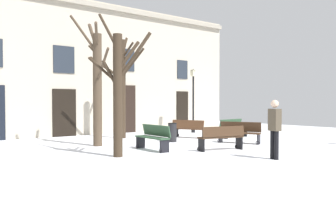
{
  "coord_description": "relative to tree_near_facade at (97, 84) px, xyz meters",
  "views": [
    {
      "loc": [
        -9.08,
        -10.08,
        1.75
      ],
      "look_at": [
        0.0,
        1.49,
        1.33
      ],
      "focal_mm": 38.6,
      "sensor_mm": 36.0,
      "label": 1
    }
  ],
  "objects": [
    {
      "name": "ground_plane",
      "position": [
        2.5,
        -2.86,
        -2.47
      ],
      "size": [
        29.51,
        29.51,
        0.0
      ],
      "primitive_type": "plane",
      "color": "white"
    },
    {
      "name": "tree_near_facade",
      "position": [
        0.0,
        0.0,
        0.0
      ],
      "size": [
        1.08,
        2.37,
        5.16
      ],
      "color": "#4C3D2D",
      "rests_on": "ground"
    },
    {
      "name": "tree_left_of_center",
      "position": [
        2.37,
        2.06,
        0.06
      ],
      "size": [
        2.15,
        1.84,
        4.94
      ],
      "color": "#382B1E",
      "rests_on": "ground"
    },
    {
      "name": "bench_near_lamp",
      "position": [
        1.02,
        -2.38,
        -1.99
      ],
      "size": [
        0.49,
        1.7,
        0.92
      ],
      "rotation": [
        0.0,
        0.0,
        4.69
      ],
      "color": "#2D4C33",
      "rests_on": "ground"
    },
    {
      "name": "litter_bin",
      "position": [
        3.25,
        -0.71,
        -2.05
      ],
      "size": [
        0.4,
        0.4,
        0.83
      ],
      "color": "black",
      "rests_on": "ground"
    },
    {
      "name": "streetlamp",
      "position": [
        7.19,
        2.3,
        -0.24
      ],
      "size": [
        0.3,
        0.3,
        3.62
      ],
      "color": "black",
      "rests_on": "ground"
    },
    {
      "name": "tree_center",
      "position": [
        -0.74,
        -2.91,
        -0.24
      ],
      "size": [
        1.31,
        2.04,
        4.79
      ],
      "color": "#382B1E",
      "rests_on": "ground"
    },
    {
      "name": "bench_near_center_tree",
      "position": [
        5.19,
        -2.84,
        -2.0
      ],
      "size": [
        1.18,
        1.79,
        0.9
      ],
      "rotation": [
        0.0,
        0.0,
        5.16
      ],
      "color": "#3D2819",
      "rests_on": "ground"
    },
    {
      "name": "bench_back_to_back_right",
      "position": [
        6.83,
        -1.01,
        -2.0
      ],
      "size": [
        1.82,
        0.67,
        0.9
      ],
      "rotation": [
        0.0,
        0.0,
        0.12
      ],
      "color": "#2D4C33",
      "rests_on": "ground"
    },
    {
      "name": "bench_back_to_back_left",
      "position": [
        5.01,
        0.16,
        -2.02
      ],
      "size": [
        1.06,
        1.78,
        0.88
      ],
      "rotation": [
        0.0,
        0.0,
        1.93
      ],
      "color": "#51331E",
      "rests_on": "ground"
    },
    {
      "name": "bench_by_litter_bin",
      "position": [
        2.91,
        -3.95,
        -1.99
      ],
      "size": [
        1.8,
        0.82,
        0.88
      ],
      "rotation": [
        0.0,
        0.0,
        2.91
      ],
      "color": "#3D2819",
      "rests_on": "ground"
    },
    {
      "name": "person_by_shop_door",
      "position": [
        2.72,
        -6.33,
        -1.45
      ],
      "size": [
        0.32,
        0.43,
        1.81
      ],
      "rotation": [
        0.0,
        0.0,
        1.29
      ],
      "color": "black",
      "rests_on": "ground"
    },
    {
      "name": "building_facade",
      "position": [
        2.48,
        4.8,
        1.13
      ],
      "size": [
        18.45,
        0.6,
        7.11
      ],
      "color": "#BCB29E",
      "rests_on": "ground"
    }
  ]
}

